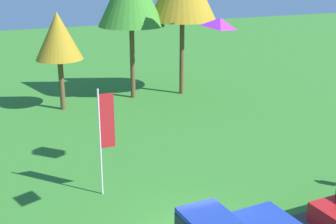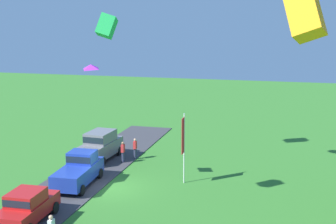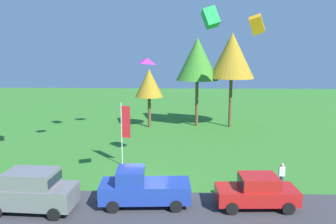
{
  "view_description": "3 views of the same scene",
  "coord_description": "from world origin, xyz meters",
  "px_view_note": "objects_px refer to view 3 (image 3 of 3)",
  "views": [
    {
      "loc": [
        -7.05,
        -13.92,
        9.94
      ],
      "look_at": [
        0.98,
        4.81,
        3.32
      ],
      "focal_mm": 50.0,
      "sensor_mm": 36.0,
      "label": 1
    },
    {
      "loc": [
        27.5,
        11.4,
        10.96
      ],
      "look_at": [
        2.54,
        4.66,
        5.9
      ],
      "focal_mm": 50.0,
      "sensor_mm": 36.0,
      "label": 2
    },
    {
      "loc": [
        2.05,
        -19.45,
        8.52
      ],
      "look_at": [
        1.08,
        6.63,
        3.8
      ],
      "focal_mm": 35.0,
      "sensor_mm": 36.0,
      "label": 3
    }
  ],
  "objects_px": {
    "tree_lone_near": "(149,83)",
    "car_suv_near_entrance": "(32,189)",
    "car_pickup_by_flagpole": "(142,187)",
    "person_watching_sky": "(37,178)",
    "person_beside_suv": "(53,182)",
    "tree_center_back": "(197,59)",
    "tree_far_left": "(232,56)",
    "kite_box_over_trees": "(211,18)",
    "car_sedan_mid_row": "(257,190)",
    "flag_banner": "(125,126)",
    "person_on_lawn": "(282,176)",
    "kite_box_high_right": "(257,24)",
    "kite_diamond_near_flag": "(148,61)"
  },
  "relations": [
    {
      "from": "car_pickup_by_flagpole",
      "to": "tree_center_back",
      "type": "distance_m",
      "value": 22.3
    },
    {
      "from": "kite_box_over_trees",
      "to": "car_pickup_by_flagpole",
      "type": "bearing_deg",
      "value": -135.67
    },
    {
      "from": "tree_center_back",
      "to": "tree_far_left",
      "type": "height_order",
      "value": "tree_far_left"
    },
    {
      "from": "tree_center_back",
      "to": "kite_diamond_near_flag",
      "type": "bearing_deg",
      "value": -100.87
    },
    {
      "from": "person_beside_suv",
      "to": "tree_lone_near",
      "type": "height_order",
      "value": "tree_lone_near"
    },
    {
      "from": "kite_box_over_trees",
      "to": "car_suv_near_entrance",
      "type": "bearing_deg",
      "value": -153.8
    },
    {
      "from": "tree_lone_near",
      "to": "kite_box_over_trees",
      "type": "bearing_deg",
      "value": -71.41
    },
    {
      "from": "car_sedan_mid_row",
      "to": "tree_center_back",
      "type": "bearing_deg",
      "value": 96.35
    },
    {
      "from": "tree_center_back",
      "to": "flag_banner",
      "type": "relative_size",
      "value": 2.11
    },
    {
      "from": "car_suv_near_entrance",
      "to": "person_watching_sky",
      "type": "distance_m",
      "value": 2.77
    },
    {
      "from": "kite_diamond_near_flag",
      "to": "kite_box_high_right",
      "type": "distance_m",
      "value": 15.8
    },
    {
      "from": "car_suv_near_entrance",
      "to": "kite_box_over_trees",
      "type": "height_order",
      "value": "kite_box_over_trees"
    },
    {
      "from": "car_suv_near_entrance",
      "to": "tree_lone_near",
      "type": "bearing_deg",
      "value": 78.18
    },
    {
      "from": "car_pickup_by_flagpole",
      "to": "tree_center_back",
      "type": "relative_size",
      "value": 0.5
    },
    {
      "from": "tree_lone_near",
      "to": "flag_banner",
      "type": "relative_size",
      "value": 1.39
    },
    {
      "from": "tree_lone_near",
      "to": "kite_diamond_near_flag",
      "type": "xyz_separation_m",
      "value": [
        1.72,
        -18.77,
        2.99
      ]
    },
    {
      "from": "car_suv_near_entrance",
      "to": "flag_banner",
      "type": "height_order",
      "value": "flag_banner"
    },
    {
      "from": "person_watching_sky",
      "to": "person_beside_suv",
      "type": "xyz_separation_m",
      "value": [
        1.21,
        -0.58,
        0.0
      ]
    },
    {
      "from": "car_pickup_by_flagpole",
      "to": "tree_lone_near",
      "type": "relative_size",
      "value": 0.76
    },
    {
      "from": "person_watching_sky",
      "to": "kite_box_over_trees",
      "type": "bearing_deg",
      "value": 11.79
    },
    {
      "from": "person_watching_sky",
      "to": "person_on_lawn",
      "type": "xyz_separation_m",
      "value": [
        15.24,
        0.97,
        0.0
      ]
    },
    {
      "from": "person_on_lawn",
      "to": "tree_center_back",
      "type": "bearing_deg",
      "value": 103.79
    },
    {
      "from": "person_watching_sky",
      "to": "car_suv_near_entrance",
      "type": "bearing_deg",
      "value": -70.88
    },
    {
      "from": "car_suv_near_entrance",
      "to": "person_watching_sky",
      "type": "height_order",
      "value": "car_suv_near_entrance"
    },
    {
      "from": "car_pickup_by_flagpole",
      "to": "kite_box_high_right",
      "type": "relative_size",
      "value": 3.36
    },
    {
      "from": "person_on_lawn",
      "to": "tree_lone_near",
      "type": "distance_m",
      "value": 20.44
    },
    {
      "from": "car_pickup_by_flagpole",
      "to": "person_watching_sky",
      "type": "height_order",
      "value": "car_pickup_by_flagpole"
    },
    {
      "from": "car_sedan_mid_row",
      "to": "tree_center_back",
      "type": "distance_m",
      "value": 22.09
    },
    {
      "from": "tree_far_left",
      "to": "tree_center_back",
      "type": "bearing_deg",
      "value": 173.64
    },
    {
      "from": "car_pickup_by_flagpole",
      "to": "kite_box_over_trees",
      "type": "relative_size",
      "value": 4.6
    },
    {
      "from": "car_pickup_by_flagpole",
      "to": "kite_box_over_trees",
      "type": "bearing_deg",
      "value": 44.33
    },
    {
      "from": "person_watching_sky",
      "to": "flag_banner",
      "type": "height_order",
      "value": "flag_banner"
    },
    {
      "from": "car_pickup_by_flagpole",
      "to": "kite_box_over_trees",
      "type": "height_order",
      "value": "kite_box_over_trees"
    },
    {
      "from": "person_beside_suv",
      "to": "flag_banner",
      "type": "distance_m",
      "value": 6.95
    },
    {
      "from": "car_suv_near_entrance",
      "to": "person_on_lawn",
      "type": "distance_m",
      "value": 14.79
    },
    {
      "from": "car_sedan_mid_row",
      "to": "person_on_lawn",
      "type": "bearing_deg",
      "value": 51.04
    },
    {
      "from": "person_beside_suv",
      "to": "car_suv_near_entrance",
      "type": "bearing_deg",
      "value": -99.04
    },
    {
      "from": "tree_lone_near",
      "to": "car_suv_near_entrance",
      "type": "bearing_deg",
      "value": -101.82
    },
    {
      "from": "tree_lone_near",
      "to": "flag_banner",
      "type": "xyz_separation_m",
      "value": [
        -0.63,
        -13.25,
        -2.02
      ]
    },
    {
      "from": "tree_lone_near",
      "to": "kite_box_high_right",
      "type": "distance_m",
      "value": 13.52
    },
    {
      "from": "person_on_lawn",
      "to": "tree_far_left",
      "type": "relative_size",
      "value": 0.16
    },
    {
      "from": "car_pickup_by_flagpole",
      "to": "kite_box_high_right",
      "type": "xyz_separation_m",
      "value": [
        9.11,
        13.97,
        9.97
      ]
    },
    {
      "from": "person_watching_sky",
      "to": "kite_box_over_trees",
      "type": "xyz_separation_m",
      "value": [
        10.67,
        2.23,
        9.79
      ]
    },
    {
      "from": "tree_center_back",
      "to": "flag_banner",
      "type": "distance_m",
      "value": 16.14
    },
    {
      "from": "person_watching_sky",
      "to": "tree_lone_near",
      "type": "xyz_separation_m",
      "value": [
        5.27,
        18.31,
        4.22
      ]
    },
    {
      "from": "person_watching_sky",
      "to": "tree_far_left",
      "type": "distance_m",
      "value": 24.9
    },
    {
      "from": "car_suv_near_entrance",
      "to": "flag_banner",
      "type": "bearing_deg",
      "value": 63.92
    },
    {
      "from": "car_sedan_mid_row",
      "to": "person_watching_sky",
      "type": "bearing_deg",
      "value": 172.63
    },
    {
      "from": "flag_banner",
      "to": "kite_box_over_trees",
      "type": "xyz_separation_m",
      "value": [
        6.04,
        -2.83,
        7.59
      ]
    },
    {
      "from": "car_sedan_mid_row",
      "to": "tree_center_back",
      "type": "height_order",
      "value": "tree_center_back"
    }
  ]
}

